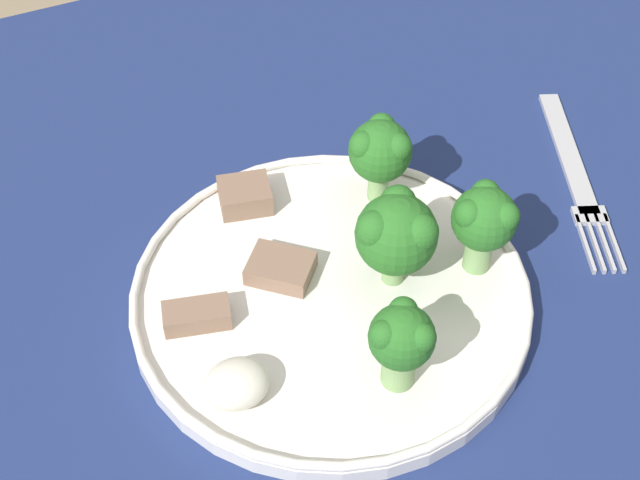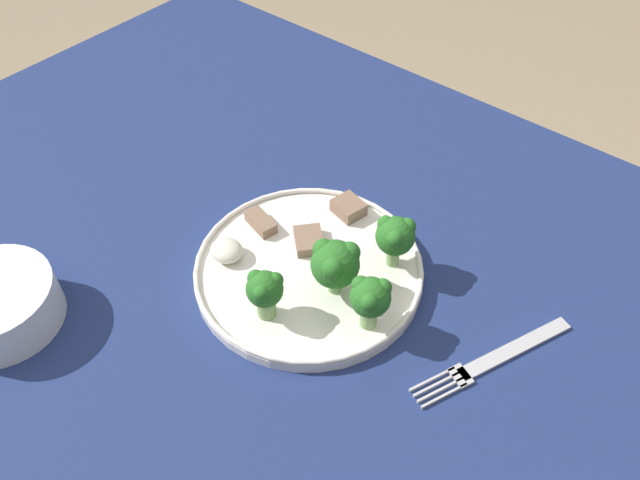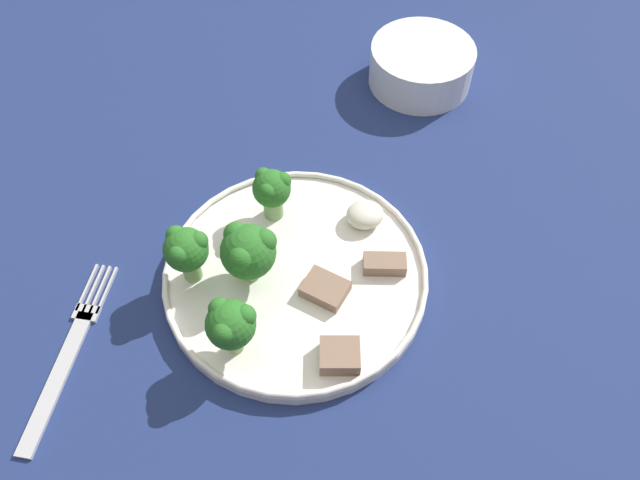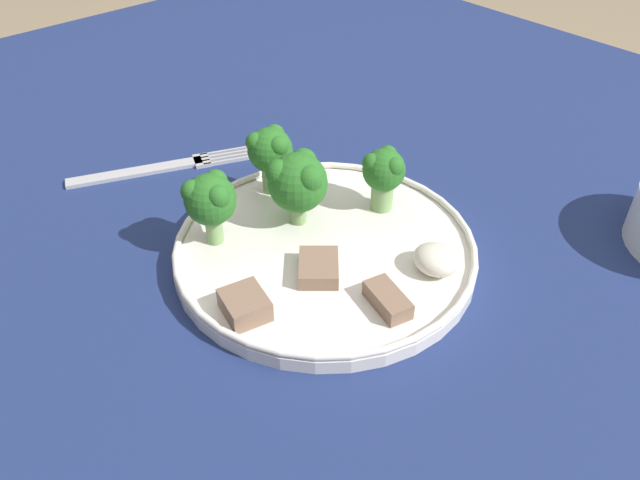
# 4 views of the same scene
# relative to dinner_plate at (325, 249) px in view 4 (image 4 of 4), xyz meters

# --- Properties ---
(table) EXTENTS (1.33, 1.06, 0.75)m
(table) POSITION_rel_dinner_plate_xyz_m (-0.03, 0.10, -0.10)
(table) COLOR navy
(table) RESTS_ON ground_plane
(dinner_plate) EXTENTS (0.26, 0.26, 0.02)m
(dinner_plate) POSITION_rel_dinner_plate_xyz_m (0.00, 0.00, 0.00)
(dinner_plate) COLOR white
(dinner_plate) RESTS_ON table
(fork) EXTENTS (0.09, 0.18, 0.00)m
(fork) POSITION_rel_dinner_plate_xyz_m (-0.22, -0.03, -0.01)
(fork) COLOR #B2B2B7
(fork) RESTS_ON table
(broccoli_floret_near_rim_left) EXTENTS (0.05, 0.05, 0.07)m
(broccoli_floret_near_rim_left) POSITION_rel_dinner_plate_xyz_m (-0.04, 0.01, 0.05)
(broccoli_floret_near_rim_left) COLOR #7FA866
(broccoli_floret_near_rim_left) RESTS_ON dinner_plate
(broccoli_floret_center_left) EXTENTS (0.04, 0.04, 0.06)m
(broccoli_floret_center_left) POSITION_rel_dinner_plate_xyz_m (-0.10, 0.02, 0.05)
(broccoli_floret_center_left) COLOR #7FA866
(broccoli_floret_center_left) RESTS_ON dinner_plate
(broccoli_floret_back_left) EXTENTS (0.04, 0.04, 0.07)m
(broccoli_floret_back_left) POSITION_rel_dinner_plate_xyz_m (-0.07, -0.07, 0.05)
(broccoli_floret_back_left) COLOR #7FA866
(broccoli_floret_back_left) RESTS_ON dinner_plate
(broccoli_floret_front_left) EXTENTS (0.04, 0.04, 0.06)m
(broccoli_floret_front_left) POSITION_rel_dinner_plate_xyz_m (-0.01, 0.08, 0.04)
(broccoli_floret_front_left) COLOR #7FA866
(broccoli_floret_front_left) RESTS_ON dinner_plate
(meat_slice_front_slice) EXTENTS (0.05, 0.05, 0.01)m
(meat_slice_front_slice) POSITION_rel_dinner_plate_xyz_m (0.02, -0.03, 0.01)
(meat_slice_front_slice) COLOR #846651
(meat_slice_front_slice) RESTS_ON dinner_plate
(meat_slice_middle_slice) EXTENTS (0.04, 0.04, 0.02)m
(meat_slice_middle_slice) POSITION_rel_dinner_plate_xyz_m (0.02, -0.10, 0.01)
(meat_slice_middle_slice) COLOR #846651
(meat_slice_middle_slice) RESTS_ON dinner_plate
(meat_slice_rear_slice) EXTENTS (0.05, 0.03, 0.01)m
(meat_slice_rear_slice) POSITION_rel_dinner_plate_xyz_m (0.09, -0.01, 0.01)
(meat_slice_rear_slice) COLOR #846651
(meat_slice_rear_slice) RESTS_ON dinner_plate
(sauce_dollop) EXTENTS (0.04, 0.03, 0.02)m
(sauce_dollop) POSITION_rel_dinner_plate_xyz_m (0.08, 0.05, 0.01)
(sauce_dollop) COLOR silver
(sauce_dollop) RESTS_ON dinner_plate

